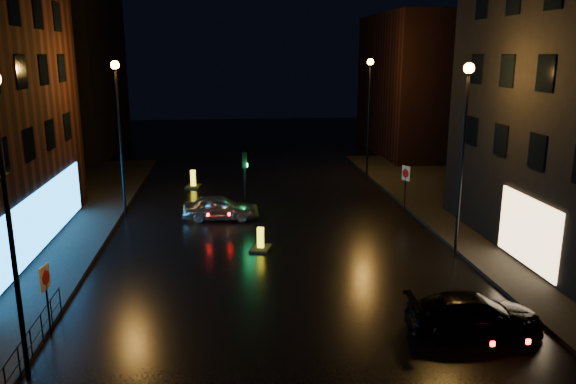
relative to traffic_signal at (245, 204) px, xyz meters
name	(u,v)px	position (x,y,z in m)	size (l,w,h in m)	color
ground	(298,329)	(1.20, -14.00, -0.50)	(120.00, 120.00, 0.00)	black
pavement_right	(560,235)	(15.20, -6.00, -0.43)	(12.00, 44.00, 0.15)	black
building_far_left	(64,73)	(-14.80, 21.00, 6.50)	(8.00, 16.00, 14.00)	black
building_far_right	(421,85)	(16.20, 18.00, 5.50)	(8.00, 14.00, 12.00)	black
street_lamp_lnear	(4,183)	(-6.60, -16.00, 5.06)	(0.44, 0.44, 8.37)	black
street_lamp_lfar	(119,115)	(-6.60, 0.00, 5.06)	(0.44, 0.44, 8.37)	black
street_lamp_rnear	(464,131)	(9.00, -8.00, 5.06)	(0.44, 0.44, 8.37)	black
street_lamp_rfar	(369,100)	(9.00, 8.00, 5.06)	(0.44, 0.44, 8.37)	black
traffic_signal	(245,204)	(0.00, 0.00, 0.00)	(1.40, 2.40, 3.45)	black
guard_railing	(30,337)	(-6.80, -15.00, 0.24)	(0.05, 6.04, 1.00)	black
silver_hatchback	(219,207)	(-1.45, -1.18, 0.16)	(1.55, 3.86, 1.32)	#B5B6BD
dark_sedan	(474,314)	(6.78, -14.82, 0.13)	(1.77, 4.34, 1.26)	black
bollard_near	(261,245)	(0.46, -6.24, -0.27)	(1.14, 1.39, 1.05)	black
bollard_far	(193,184)	(-3.24, 6.46, -0.25)	(1.11, 1.47, 1.17)	black
road_sign_left	(46,284)	(-6.70, -13.54, 1.27)	(0.15, 0.57, 2.37)	black
road_sign_right	(406,177)	(9.10, -0.42, 1.41)	(0.30, 0.59, 2.55)	black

